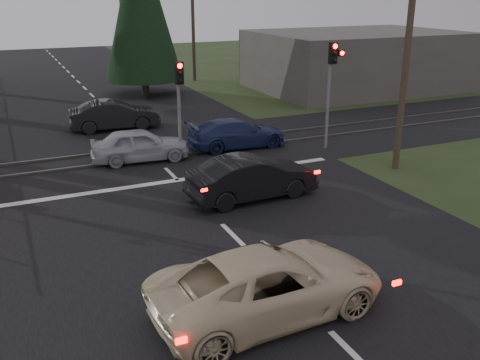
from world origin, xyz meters
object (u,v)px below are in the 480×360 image
traffic_signal_right (332,75)px  dark_hatchback (252,178)px  utility_pole_mid (193,18)px  silver_car (140,145)px  traffic_signal_center (179,94)px  blue_sedan (237,133)px  dark_car_far (114,115)px  utility_pole_far (121,8)px  utility_pole_near (407,49)px  cream_coupe (269,283)px

traffic_signal_right → dark_hatchback: traffic_signal_right is taller
utility_pole_mid → silver_car: size_ratio=2.22×
traffic_signal_center → utility_pole_mid: bearing=68.8°
blue_sedan → dark_car_far: dark_car_far is taller
utility_pole_far → utility_pole_mid: bearing=-90.0°
traffic_signal_right → blue_sedan: traffic_signal_right is taller
utility_pole_near → cream_coupe: (-9.37, -7.00, -3.99)m
traffic_signal_center → dark_car_far: 6.81m
traffic_signal_center → silver_car: (-1.65, 0.53, -2.12)m
traffic_signal_center → utility_pole_near: utility_pole_near is taller
utility_pole_far → blue_sedan: (-4.62, -43.61, -4.07)m
utility_pole_far → dark_hatchback: 50.19m
dark_hatchback → blue_sedan: bearing=-22.5°
traffic_signal_right → utility_pole_near: 3.87m
traffic_signal_right → silver_car: size_ratio=1.16×
traffic_signal_right → utility_pole_mid: (0.95, 20.53, 1.41)m
cream_coupe → silver_car: size_ratio=1.31×
utility_pole_mid → silver_car: utility_pole_mid is taller
dark_car_far → traffic_signal_center: bearing=-163.0°
utility_pole_mid → blue_sedan: utility_pole_mid is taller
utility_pole_far → cream_coupe: bearing=-99.5°
utility_pole_mid → silver_car: 21.29m
traffic_signal_center → utility_pole_far: (7.50, 44.32, 1.92)m
traffic_signal_right → cream_coupe: size_ratio=0.88×
traffic_signal_right → traffic_signal_center: size_ratio=1.15×
dark_car_far → cream_coupe: bearing=-177.6°
utility_pole_far → dark_hatchback: utility_pole_far is taller
utility_pole_mid → silver_car: bearing=-115.9°
utility_pole_near → silver_car: (-9.15, 5.20, -4.04)m
cream_coupe → utility_pole_mid: bearing=-19.9°
traffic_signal_right → utility_pole_far: size_ratio=0.52×
dark_hatchback → silver_car: 6.28m
traffic_signal_right → dark_hatchback: 7.50m
utility_pole_near → silver_car: 11.27m
traffic_signal_right → dark_car_far: bearing=137.0°
silver_car → dark_car_far: dark_car_far is taller
dark_hatchback → dark_car_far: bearing=8.0°
traffic_signal_center → dark_car_far: traffic_signal_center is taller
cream_coupe → dark_car_far: 17.99m
blue_sedan → silver_car: bearing=94.2°
cream_coupe → dark_hatchback: dark_hatchback is taller
blue_sedan → utility_pole_far: bearing=-4.2°
traffic_signal_right → utility_pole_far: 45.56m
traffic_signal_center → utility_pole_far: utility_pole_far is taller
utility_pole_near → utility_pole_mid: (0.00, 24.00, 0.00)m
blue_sedan → utility_pole_mid: bearing=-12.1°
traffic_signal_center → utility_pole_far: 44.99m
traffic_signal_right → blue_sedan: 4.92m
cream_coupe → blue_sedan: cream_coupe is taller
traffic_signal_right → blue_sedan: (-3.67, 1.92, -2.66)m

